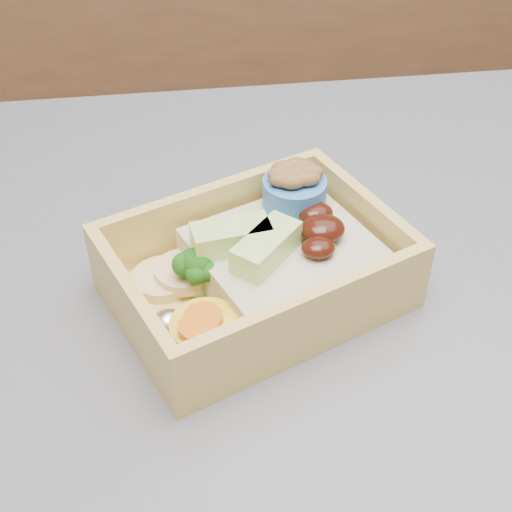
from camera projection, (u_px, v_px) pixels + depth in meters
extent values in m
cube|color=brown|center=(261.00, 89.00, 1.68)|extent=(3.20, 0.60, 0.90)
cube|color=#E3BC5D|center=(256.00, 291.00, 0.47)|extent=(0.21, 0.19, 0.01)
cube|color=#E3BC5D|center=(212.00, 212.00, 0.49)|extent=(0.17, 0.08, 0.04)
cube|color=#E3BC5D|center=(309.00, 321.00, 0.41)|extent=(0.17, 0.08, 0.04)
cube|color=#E3BC5D|center=(363.00, 220.00, 0.49)|extent=(0.05, 0.11, 0.04)
cube|color=#E3BC5D|center=(132.00, 310.00, 0.42)|extent=(0.05, 0.11, 0.04)
cube|color=tan|center=(285.00, 260.00, 0.47)|extent=(0.14, 0.13, 0.03)
ellipsoid|color=black|center=(322.00, 229.00, 0.46)|extent=(0.04, 0.03, 0.02)
ellipsoid|color=black|center=(315.00, 213.00, 0.47)|extent=(0.03, 0.03, 0.01)
ellipsoid|color=black|center=(318.00, 248.00, 0.45)|extent=(0.03, 0.03, 0.01)
cube|color=#C0EE7C|center=(266.00, 247.00, 0.44)|extent=(0.05, 0.05, 0.02)
cube|color=#C0EE7C|center=(231.00, 237.00, 0.45)|extent=(0.05, 0.03, 0.02)
cylinder|color=#729F56|center=(199.00, 284.00, 0.46)|extent=(0.01, 0.01, 0.02)
sphere|color=#1E5C15|center=(197.00, 263.00, 0.45)|extent=(0.02, 0.02, 0.02)
sphere|color=#1E5C15|center=(206.00, 258.00, 0.45)|extent=(0.02, 0.02, 0.02)
sphere|color=#1E5C15|center=(184.00, 265.00, 0.45)|extent=(0.02, 0.02, 0.02)
sphere|color=#1E5C15|center=(207.00, 271.00, 0.45)|extent=(0.01, 0.01, 0.01)
sphere|color=#1E5C15|center=(196.00, 274.00, 0.44)|extent=(0.01, 0.01, 0.01)
sphere|color=#1E5C15|center=(191.00, 259.00, 0.45)|extent=(0.01, 0.01, 0.01)
cylinder|color=yellow|center=(207.00, 334.00, 0.42)|extent=(0.04, 0.04, 0.02)
cylinder|color=orange|center=(203.00, 317.00, 0.42)|extent=(0.02, 0.02, 0.00)
cylinder|color=orange|center=(198.00, 327.00, 0.41)|extent=(0.02, 0.02, 0.00)
cylinder|color=tan|center=(162.00, 279.00, 0.47)|extent=(0.04, 0.04, 0.01)
cylinder|color=tan|center=(185.00, 272.00, 0.47)|extent=(0.04, 0.04, 0.01)
ellipsoid|color=silver|center=(200.00, 250.00, 0.48)|extent=(0.02, 0.02, 0.02)
ellipsoid|color=silver|center=(168.00, 324.00, 0.43)|extent=(0.02, 0.02, 0.02)
cylinder|color=#3A78C6|center=(294.00, 193.00, 0.48)|extent=(0.04, 0.04, 0.02)
ellipsoid|color=brown|center=(295.00, 174.00, 0.47)|extent=(0.02, 0.02, 0.01)
ellipsoid|color=brown|center=(303.00, 168.00, 0.48)|extent=(0.02, 0.02, 0.01)
ellipsoid|color=brown|center=(281.00, 174.00, 0.47)|extent=(0.02, 0.02, 0.01)
ellipsoid|color=brown|center=(307.00, 178.00, 0.47)|extent=(0.02, 0.02, 0.01)
ellipsoid|color=brown|center=(292.00, 181.00, 0.47)|extent=(0.02, 0.02, 0.01)
ellipsoid|color=brown|center=(310.00, 172.00, 0.48)|extent=(0.02, 0.02, 0.01)
ellipsoid|color=brown|center=(285.00, 168.00, 0.48)|extent=(0.02, 0.02, 0.01)
ellipsoid|color=brown|center=(297.00, 165.00, 0.48)|extent=(0.02, 0.02, 0.01)
ellipsoid|color=brown|center=(283.00, 179.00, 0.47)|extent=(0.02, 0.02, 0.01)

